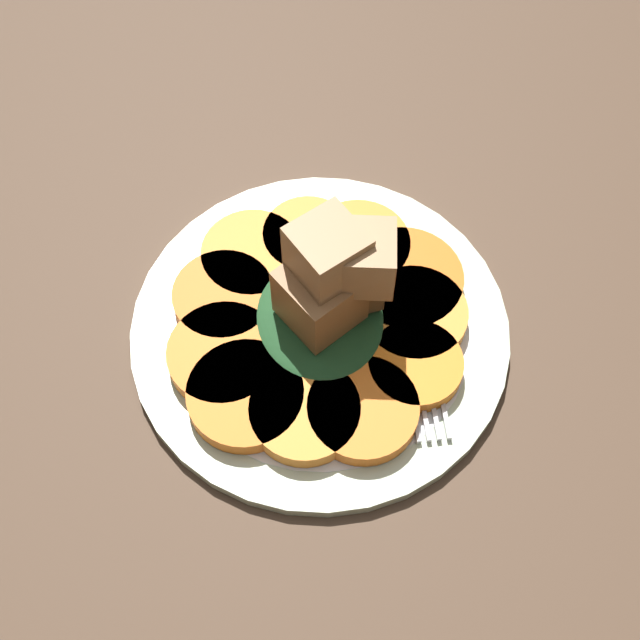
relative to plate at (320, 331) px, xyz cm
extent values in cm
cube|color=#4C3828|center=(0.00, 0.00, -1.52)|extent=(120.00, 120.00, 2.00)
cylinder|color=beige|center=(0.00, 0.00, -0.02)|extent=(26.52, 26.52, 1.00)
cylinder|color=white|center=(0.00, 0.00, 0.03)|extent=(21.22, 21.22, 1.00)
cylinder|color=orange|center=(-7.05, -1.20, 1.26)|extent=(7.38, 7.38, 1.35)
cylinder|color=orange|center=(-4.75, -5.46, 1.26)|extent=(6.42, 6.42, 1.35)
cylinder|color=orange|center=(-1.00, -6.48, 1.26)|extent=(7.43, 7.43, 1.35)
cylinder|color=#D66114|center=(1.88, -6.58, 1.26)|extent=(8.39, 8.39, 1.35)
cylinder|color=orange|center=(5.47, -4.18, 1.26)|extent=(7.48, 7.48, 1.35)
cylinder|color=orange|center=(7.10, -0.78, 1.26)|extent=(6.56, 6.56, 1.35)
cylinder|color=orange|center=(6.47, 3.49, 1.26)|extent=(7.32, 7.32, 1.35)
cylinder|color=orange|center=(3.52, 6.12, 1.26)|extent=(7.15, 7.15, 1.35)
cylinder|color=orange|center=(-0.97, 6.92, 1.26)|extent=(7.71, 7.71, 1.35)
cylinder|color=orange|center=(-4.25, 6.09, 1.26)|extent=(7.79, 7.79, 1.35)
cylinder|color=orange|center=(-6.27, 2.53, 1.26)|extent=(7.33, 7.33, 1.35)
ellipsoid|color=#1E4723|center=(0.00, 0.00, 1.56)|extent=(10.43, 9.38, 1.95)
cube|color=brown|center=(1.12, -2.19, 4.51)|extent=(4.17, 4.17, 3.95)
cube|color=#9E754C|center=(1.45, -0.69, 4.46)|extent=(5.23, 5.23, 3.86)
cube|color=olive|center=(0.06, -0.02, 4.84)|extent=(6.18, 6.18, 4.62)
cube|color=#9E754C|center=(0.59, -0.62, 8.75)|extent=(5.40, 5.40, 4.15)
cube|color=#9E754C|center=(0.37, -2.83, 8.31)|extent=(4.76, 4.76, 3.85)
cube|color=silver|center=(2.81, -6.78, 0.78)|extent=(12.80, 2.61, 0.40)
cube|color=silver|center=(-4.29, -5.93, 0.78)|extent=(1.81, 2.48, 0.40)
cube|color=silver|center=(-7.67, -6.53, 0.78)|extent=(5.03, 0.90, 0.40)
cube|color=silver|center=(-7.59, -5.87, 0.78)|extent=(5.03, 0.90, 0.40)
cube|color=silver|center=(-7.51, -5.20, 0.78)|extent=(5.03, 0.90, 0.40)
cube|color=silver|center=(-7.43, -4.54, 0.78)|extent=(5.03, 0.90, 0.40)
camera|label=1|loc=(-29.16, 6.98, 54.97)|focal=50.00mm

